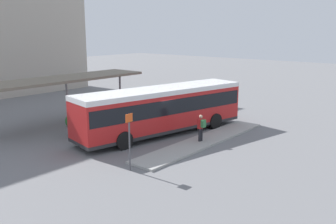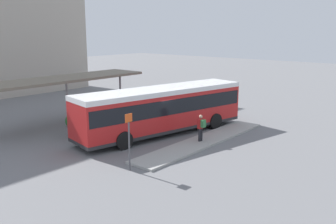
# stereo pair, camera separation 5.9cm
# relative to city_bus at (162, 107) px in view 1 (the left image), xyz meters

# --- Properties ---
(ground_plane) EXTENTS (120.00, 120.00, 0.00)m
(ground_plane) POSITION_rel_city_bus_xyz_m (-0.01, 0.00, -1.77)
(ground_plane) COLOR slate
(curb_island) EXTENTS (11.27, 1.80, 0.12)m
(curb_island) POSITION_rel_city_bus_xyz_m (0.24, -3.09, -1.71)
(curb_island) COLOR #9E9E99
(curb_island) RESTS_ON ground_plane
(city_bus) EXTENTS (12.09, 4.77, 3.01)m
(city_bus) POSITION_rel_city_bus_xyz_m (0.00, 0.00, 0.00)
(city_bus) COLOR red
(city_bus) RESTS_ON ground_plane
(pedestrian_waiting) EXTENTS (0.41, 0.43, 1.60)m
(pedestrian_waiting) POSITION_rel_city_bus_xyz_m (-0.04, -3.08, -0.73)
(pedestrian_waiting) COLOR #232328
(pedestrian_waiting) RESTS_ON curb_island
(bicycle_red) EXTENTS (0.48, 1.68, 0.72)m
(bicycle_red) POSITION_rel_city_bus_xyz_m (8.97, 3.61, -1.40)
(bicycle_red) COLOR black
(bicycle_red) RESTS_ON ground_plane
(bicycle_orange) EXTENTS (0.48, 1.76, 0.76)m
(bicycle_orange) POSITION_rel_city_bus_xyz_m (9.02, 4.41, -1.39)
(bicycle_orange) COLOR black
(bicycle_orange) RESTS_ON ground_plane
(bicycle_blue) EXTENTS (0.48, 1.65, 0.71)m
(bicycle_blue) POSITION_rel_city_bus_xyz_m (8.89, 5.21, -1.41)
(bicycle_blue) COLOR black
(bicycle_blue) RESTS_ON ground_plane
(station_shelter) EXTENTS (12.04, 3.21, 3.35)m
(station_shelter) POSITION_rel_city_bus_xyz_m (-2.31, 6.94, 1.44)
(station_shelter) COLOR #706656
(station_shelter) RESTS_ON ground_plane
(potted_planter_near_shelter) EXTENTS (0.91, 0.91, 1.43)m
(potted_planter_near_shelter) POSITION_rel_city_bus_xyz_m (-3.99, 4.08, -1.02)
(potted_planter_near_shelter) COLOR slate
(potted_planter_near_shelter) RESTS_ON ground_plane
(platform_sign) EXTENTS (0.44, 0.08, 2.80)m
(platform_sign) POSITION_rel_city_bus_xyz_m (-5.88, -3.02, -0.21)
(platform_sign) COLOR #4C4C51
(platform_sign) RESTS_ON ground_plane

